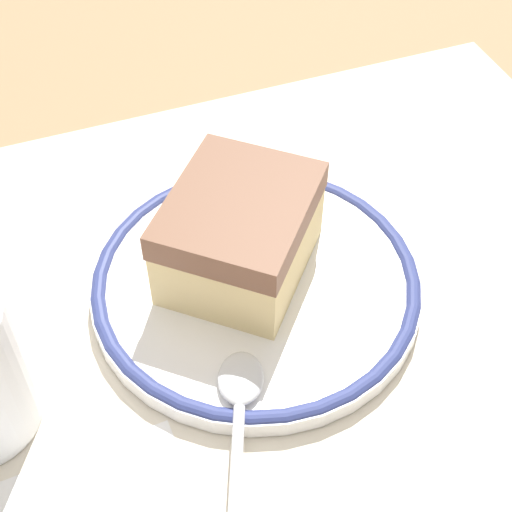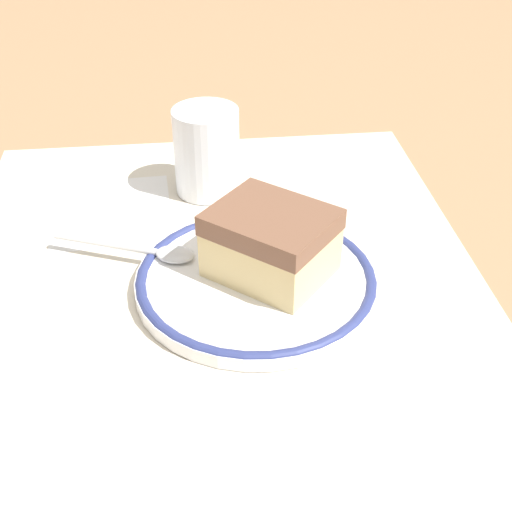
% 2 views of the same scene
% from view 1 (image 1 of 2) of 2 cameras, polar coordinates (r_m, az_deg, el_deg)
% --- Properties ---
extents(ground_plane, '(2.40, 2.40, 0.00)m').
position_cam_1_polar(ground_plane, '(0.44, 0.72, -5.75)').
color(ground_plane, '#9E7551').
extents(placemat, '(0.54, 0.44, 0.00)m').
position_cam_1_polar(placemat, '(0.44, 0.72, -5.69)').
color(placemat, beige).
rests_on(placemat, ground_plane).
extents(plate, '(0.19, 0.19, 0.01)m').
position_cam_1_polar(plate, '(0.45, 0.00, -2.07)').
color(plate, white).
rests_on(plate, placemat).
extents(cake_slice, '(0.12, 0.12, 0.06)m').
position_cam_1_polar(cake_slice, '(0.43, -0.96, 1.77)').
color(cake_slice, beige).
rests_on(cake_slice, plate).
extents(spoon, '(0.06, 0.12, 0.01)m').
position_cam_1_polar(spoon, '(0.39, -1.30, -11.97)').
color(spoon, silver).
rests_on(spoon, plate).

